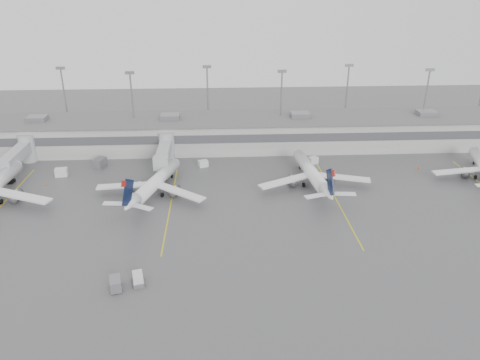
{
  "coord_description": "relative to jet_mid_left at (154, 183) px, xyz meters",
  "views": [
    {
      "loc": [
        -7.5,
        -63.85,
        44.26
      ],
      "look_at": [
        -3.02,
        24.0,
        5.0
      ],
      "focal_mm": 35.0,
      "sensor_mm": 36.0,
      "label": 1
    }
  ],
  "objects": [
    {
      "name": "baggage_cart",
      "position": [
        -2.14,
        -32.8,
        -1.84
      ],
      "size": [
        2.29,
        3.2,
        1.86
      ],
      "rotation": [
        0.0,
        0.0,
        0.24
      ],
      "color": "slate",
      "rests_on": "ground"
    },
    {
      "name": "gse_uld_a",
      "position": [
        -23.24,
        11.49,
        -1.83
      ],
      "size": [
        2.94,
        2.14,
        1.94
      ],
      "primitive_type": "cube",
      "rotation": [
        0.0,
        0.0,
        0.12
      ],
      "color": "silver",
      "rests_on": "ground"
    },
    {
      "name": "stand_markings",
      "position": [
        21.27,
        -4.17,
        -2.8
      ],
      "size": [
        105.25,
        40.0,
        0.01
      ],
      "color": "#DAC40C",
      "rests_on": "ground"
    },
    {
      "name": "light_masts",
      "position": [
        21.27,
        35.58,
        9.22
      ],
      "size": [
        142.4,
        8.0,
        20.6
      ],
      "color": "gray",
      "rests_on": "ground"
    },
    {
      "name": "gse_uld_c",
      "position": [
        37.75,
        16.39,
        -1.97
      ],
      "size": [
        2.79,
        2.41,
        1.67
      ],
      "primitive_type": "cube",
      "rotation": [
        0.0,
        0.0,
        0.43
      ],
      "color": "silver",
      "rests_on": "ground"
    },
    {
      "name": "jet_mid_right",
      "position": [
        34.89,
        3.24,
        0.09
      ],
      "size": [
        25.55,
        28.76,
        9.31
      ],
      "rotation": [
        0.0,
        0.0,
        0.1
      ],
      "color": "white",
      "rests_on": "ground"
    },
    {
      "name": "jet_bridge_right",
      "position": [
        0.77,
        17.55,
        1.06
      ],
      "size": [
        4.0,
        17.2,
        7.0
      ],
      "color": "#9C9FA1",
      "rests_on": "ground"
    },
    {
      "name": "ground",
      "position": [
        21.27,
        -28.17,
        -2.81
      ],
      "size": [
        260.0,
        260.0,
        0.0
      ],
      "primitive_type": "plane",
      "color": "#4E4E51",
      "rests_on": "ground"
    },
    {
      "name": "terminal",
      "position": [
        21.27,
        29.81,
        1.37
      ],
      "size": [
        152.0,
        17.0,
        9.45
      ],
      "color": "#9C9C97",
      "rests_on": "ground"
    },
    {
      "name": "cone_b",
      "position": [
        -1.94,
        3.33,
        -2.49
      ],
      "size": [
        0.4,
        0.4,
        0.64
      ],
      "primitive_type": "cone",
      "color": "#F85505",
      "rests_on": "ground"
    },
    {
      "name": "jet_bridge_left",
      "position": [
        -34.23,
        17.55,
        1.06
      ],
      "size": [
        4.0,
        17.2,
        7.0
      ],
      "color": "#9C9FA1",
      "rests_on": "ground"
    },
    {
      "name": "jet_mid_left",
      "position": [
        0.0,
        0.0,
        0.0
      ],
      "size": [
        23.71,
        27.01,
        9.03
      ],
      "rotation": [
        0.0,
        0.0,
        -0.31
      ],
      "color": "white",
      "rests_on": "ground"
    },
    {
      "name": "gse_uld_b",
      "position": [
        10.11,
        15.68,
        -2.0
      ],
      "size": [
        2.68,
        2.25,
        1.62
      ],
      "primitive_type": "cube",
      "rotation": [
        0.0,
        0.0,
        0.38
      ],
      "color": "silver",
      "rests_on": "ground"
    },
    {
      "name": "cone_a",
      "position": [
        -25.2,
        6.08,
        -2.49
      ],
      "size": [
        0.4,
        0.4,
        0.64
      ],
      "primitive_type": "cone",
      "color": "#F85505",
      "rests_on": "ground"
    },
    {
      "name": "cone_c",
      "position": [
        34.99,
        5.28,
        -2.42
      ],
      "size": [
        0.49,
        0.49,
        0.78
      ],
      "primitive_type": "cone",
      "color": "#F85505",
      "rests_on": "ground"
    },
    {
      "name": "cone_d",
      "position": [
        62.91,
        11.41,
        -2.41
      ],
      "size": [
        0.5,
        0.5,
        0.8
      ],
      "primitive_type": "cone",
      "color": "#F85505",
      "rests_on": "ground"
    },
    {
      "name": "baggage_tug",
      "position": [
        1.06,
        -31.6,
        -2.1
      ],
      "size": [
        2.37,
        3.12,
        1.8
      ],
      "rotation": [
        0.0,
        0.0,
        0.24
      ],
      "color": "silver",
      "rests_on": "ground"
    },
    {
      "name": "gse_loader",
      "position": [
        -15.43,
        16.59,
        -1.67
      ],
      "size": [
        3.28,
        4.15,
        2.26
      ],
      "primitive_type": "cube",
      "rotation": [
        0.0,
        0.0,
        -0.32
      ],
      "color": "slate",
      "rests_on": "ground"
    }
  ]
}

